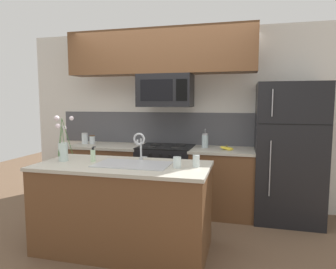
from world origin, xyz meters
The scene contains 20 objects.
ground_plane centered at (0.00, 0.00, 0.00)m, with size 10.00×10.00×0.00m, color brown.
rear_partition centered at (0.30, 1.28, 1.30)m, with size 5.20×0.10×2.60m, color silver.
splash_band centered at (0.00, 1.22, 1.15)m, with size 3.59×0.01×0.48m, color #4C4C51.
back_counter_left centered at (-0.88, 0.90, 0.46)m, with size 1.03×0.65×0.91m.
back_counter_right centered at (0.80, 0.90, 0.46)m, with size 0.87×0.65×0.91m.
stove_range centered at (0.00, 0.90, 0.46)m, with size 0.76×0.64×0.93m.
microwave centered at (0.00, 0.88, 1.70)m, with size 0.74×0.40×0.45m.
upper_cabinet_band centered at (-0.08, 0.85, 2.22)m, with size 2.60×0.34×0.60m, color brown.
refrigerator centered at (1.63, 0.92, 0.89)m, with size 0.83×0.74×1.79m.
storage_jar_tall centered at (-1.28, 0.90, 0.99)m, with size 0.09×0.09×0.17m.
storage_jar_medium centered at (-1.17, 0.94, 0.98)m, with size 0.09×0.09×0.13m.
banana_bunch centered at (0.85, 0.84, 0.93)m, with size 0.19×0.13×0.08m.
french_press centered at (0.55, 0.96, 1.01)m, with size 0.09×0.09×0.27m.
island_counter centered at (-0.14, -0.35, 0.46)m, with size 1.78×0.83×0.91m.
kitchen_sink centered at (-0.03, -0.35, 0.84)m, with size 0.76×0.44×0.16m.
sink_faucet centered at (-0.03, -0.13, 1.11)m, with size 0.14×0.14×0.31m.
dish_soap_bottle centered at (-0.49, -0.31, 0.98)m, with size 0.06×0.05×0.16m.
drinking_glass centered at (0.44, -0.38, 0.96)m, with size 0.08×0.08×0.11m.
spare_glass centered at (0.62, -0.30, 0.97)m, with size 0.07×0.07×0.12m.
flower_vase centered at (-0.82, -0.35, 1.06)m, with size 0.15×0.17×0.49m.
Camera 1 is at (1.05, -3.17, 1.55)m, focal length 32.00 mm.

